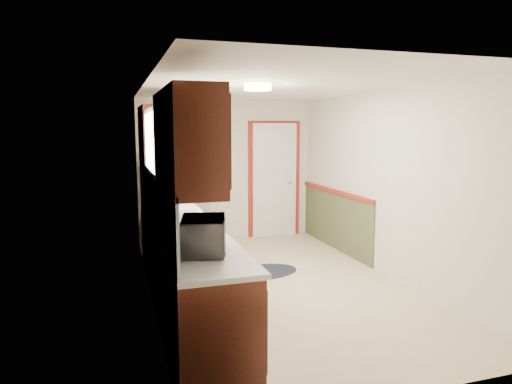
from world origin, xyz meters
TOP-DOWN VIEW (x-y plane):
  - room_shell at (0.00, 0.00)m, footprint 3.20×5.20m
  - kitchen_run at (-1.24, -0.29)m, footprint 0.63×4.00m
  - back_wall_trim at (0.99, 2.21)m, footprint 1.12×2.30m
  - ceiling_fixture at (-0.30, -0.20)m, footprint 0.30×0.30m
  - microwave at (-1.20, -1.63)m, footprint 0.38×0.55m
  - refrigerator at (-0.81, 2.05)m, footprint 0.72×0.71m
  - rug at (-0.01, 0.51)m, footprint 1.06×0.76m
  - cooktop at (-1.19, 1.31)m, footprint 0.47×0.57m

SIDE VIEW (x-z plane):
  - rug at x=-0.01m, z-range 0.00..0.01m
  - kitchen_run at x=-1.24m, z-range -0.29..1.91m
  - refrigerator at x=-0.81m, z-range 0.00..1.65m
  - back_wall_trim at x=0.99m, z-range -0.15..1.93m
  - cooktop at x=-1.19m, z-range 0.94..0.96m
  - microwave at x=-1.20m, z-range 0.94..1.28m
  - room_shell at x=0.00m, z-range -0.06..2.46m
  - ceiling_fixture at x=-0.30m, z-range 2.33..2.39m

